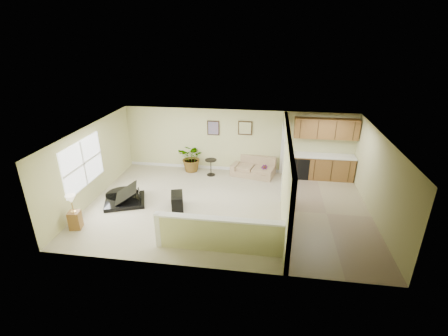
# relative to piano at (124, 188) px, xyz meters

# --- Properties ---
(floor) EXTENTS (9.00, 9.00, 0.00)m
(floor) POSITION_rel_piano_xyz_m (3.41, 0.13, -0.50)
(floor) COLOR tan
(floor) RESTS_ON ground
(back_wall) EXTENTS (9.00, 0.04, 2.50)m
(back_wall) POSITION_rel_piano_xyz_m (3.41, 3.13, 0.75)
(back_wall) COLOR #C6C687
(back_wall) RESTS_ON floor
(front_wall) EXTENTS (9.00, 0.04, 2.50)m
(front_wall) POSITION_rel_piano_xyz_m (3.41, -2.87, 0.75)
(front_wall) COLOR #C6C687
(front_wall) RESTS_ON floor
(left_wall) EXTENTS (0.04, 6.00, 2.50)m
(left_wall) POSITION_rel_piano_xyz_m (-1.09, 0.13, 0.75)
(left_wall) COLOR #C6C687
(left_wall) RESTS_ON floor
(right_wall) EXTENTS (0.04, 6.00, 2.50)m
(right_wall) POSITION_rel_piano_xyz_m (7.91, 0.13, 0.75)
(right_wall) COLOR #C6C687
(right_wall) RESTS_ON floor
(ceiling) EXTENTS (9.00, 6.00, 0.04)m
(ceiling) POSITION_rel_piano_xyz_m (3.41, 0.13, 2.00)
(ceiling) COLOR white
(ceiling) RESTS_ON back_wall
(kitchen_vinyl) EXTENTS (2.70, 6.00, 0.01)m
(kitchen_vinyl) POSITION_rel_piano_xyz_m (6.56, 0.13, -0.50)
(kitchen_vinyl) COLOR #9B8E69
(kitchen_vinyl) RESTS_ON floor
(interior_partition) EXTENTS (0.18, 5.99, 2.50)m
(interior_partition) POSITION_rel_piano_xyz_m (5.21, 0.38, 0.72)
(interior_partition) COLOR #C6C687
(interior_partition) RESTS_ON floor
(pony_half_wall) EXTENTS (3.42, 0.22, 1.00)m
(pony_half_wall) POSITION_rel_piano_xyz_m (3.49, -2.17, 0.02)
(pony_half_wall) COLOR #C6C687
(pony_half_wall) RESTS_ON floor
(left_window) EXTENTS (0.05, 2.15, 1.45)m
(left_window) POSITION_rel_piano_xyz_m (-1.07, -0.37, 0.95)
(left_window) COLOR white
(left_window) RESTS_ON left_wall
(wall_art_left) EXTENTS (0.48, 0.04, 0.58)m
(wall_art_left) POSITION_rel_piano_xyz_m (2.46, 3.10, 1.25)
(wall_art_left) COLOR #312212
(wall_art_left) RESTS_ON back_wall
(wall_mirror) EXTENTS (0.55, 0.04, 0.55)m
(wall_mirror) POSITION_rel_piano_xyz_m (3.71, 3.10, 1.30)
(wall_mirror) COLOR #312212
(wall_mirror) RESTS_ON back_wall
(kitchen_cabinets) EXTENTS (2.36, 0.65, 2.33)m
(kitchen_cabinets) POSITION_rel_piano_xyz_m (6.60, 2.86, 0.37)
(kitchen_cabinets) COLOR olive
(kitchen_cabinets) RESTS_ON floor
(piano) EXTENTS (1.78, 1.75, 1.20)m
(piano) POSITION_rel_piano_xyz_m (0.00, 0.00, 0.00)
(piano) COLOR black
(piano) RESTS_ON floor
(piano_bench) EXTENTS (0.56, 0.80, 0.48)m
(piano_bench) POSITION_rel_piano_xyz_m (1.84, -0.17, -0.26)
(piano_bench) COLOR black
(piano_bench) RESTS_ON floor
(loveseat) EXTENTS (1.82, 1.27, 0.93)m
(loveseat) POSITION_rel_piano_xyz_m (4.09, 2.81, -0.15)
(loveseat) COLOR tan
(loveseat) RESTS_ON floor
(accent_table) EXTENTS (0.45, 0.45, 0.65)m
(accent_table) POSITION_rel_piano_xyz_m (2.45, 2.49, -0.08)
(accent_table) COLOR black
(accent_table) RESTS_ON floor
(palm_plant) EXTENTS (1.25, 1.16, 1.16)m
(palm_plant) POSITION_rel_piano_xyz_m (1.65, 2.78, 0.07)
(palm_plant) COLOR black
(palm_plant) RESTS_ON floor
(small_plant) EXTENTS (0.37, 0.37, 0.50)m
(small_plant) POSITION_rel_piano_xyz_m (4.53, 2.59, -0.29)
(small_plant) COLOR black
(small_plant) RESTS_ON floor
(lamp_stand) EXTENTS (0.37, 0.37, 1.07)m
(lamp_stand) POSITION_rel_piano_xyz_m (-0.74, -1.73, -0.05)
(lamp_stand) COLOR olive
(lamp_stand) RESTS_ON floor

